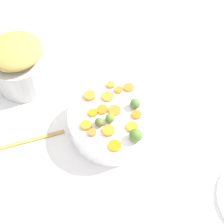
% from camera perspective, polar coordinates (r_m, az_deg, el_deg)
% --- Properties ---
extents(tabletop, '(2.40, 2.40, 0.02)m').
position_cam_1_polar(tabletop, '(0.99, 3.02, -2.86)').
color(tabletop, white).
rests_on(tabletop, ground).
extents(serving_bowl_carrots, '(0.27, 0.27, 0.09)m').
position_cam_1_polar(serving_bowl_carrots, '(0.93, -0.00, -1.87)').
color(serving_bowl_carrots, white).
rests_on(serving_bowl_carrots, tabletop).
extents(metal_pot, '(0.21, 0.21, 0.13)m').
position_cam_1_polar(metal_pot, '(1.09, -17.14, 7.94)').
color(metal_pot, '#B9BABA').
rests_on(metal_pot, tabletop).
extents(stuffing_mound, '(0.18, 0.18, 0.06)m').
position_cam_1_polar(stuffing_mound, '(1.03, -18.42, 11.32)').
color(stuffing_mound, '#B49547').
rests_on(stuffing_mound, metal_pot).
extents(carrot_slice_0, '(0.03, 0.03, 0.01)m').
position_cam_1_polar(carrot_slice_0, '(0.89, -3.80, -0.16)').
color(carrot_slice_0, orange).
rests_on(carrot_slice_0, serving_bowl_carrots).
extents(carrot_slice_1, '(0.03, 0.03, 0.01)m').
position_cam_1_polar(carrot_slice_1, '(0.86, -3.89, -4.03)').
color(carrot_slice_1, orange).
rests_on(carrot_slice_1, serving_bowl_carrots).
extents(carrot_slice_2, '(0.04, 0.04, 0.01)m').
position_cam_1_polar(carrot_slice_2, '(0.93, -4.37, 3.24)').
color(carrot_slice_2, orange).
rests_on(carrot_slice_2, serving_bowl_carrots).
extents(carrot_slice_3, '(0.05, 0.05, 0.01)m').
position_cam_1_polar(carrot_slice_3, '(0.93, -0.86, 3.05)').
color(carrot_slice_3, orange).
rests_on(carrot_slice_3, serving_bowl_carrots).
extents(carrot_slice_4, '(0.04, 0.04, 0.01)m').
position_cam_1_polar(carrot_slice_4, '(0.89, 4.81, -0.53)').
color(carrot_slice_4, orange).
rests_on(carrot_slice_4, serving_bowl_carrots).
extents(carrot_slice_5, '(0.04, 0.04, 0.01)m').
position_cam_1_polar(carrot_slice_5, '(0.86, -0.70, -3.69)').
color(carrot_slice_5, orange).
rests_on(carrot_slice_5, serving_bowl_carrots).
extents(carrot_slice_6, '(0.04, 0.04, 0.01)m').
position_cam_1_polar(carrot_slice_6, '(0.94, 1.27, 4.34)').
color(carrot_slice_6, orange).
rests_on(carrot_slice_6, serving_bowl_carrots).
extents(carrot_slice_7, '(0.04, 0.04, 0.01)m').
position_cam_1_polar(carrot_slice_7, '(0.84, 0.55, -6.60)').
color(carrot_slice_7, orange).
rests_on(carrot_slice_7, serving_bowl_carrots).
extents(carrot_slice_8, '(0.04, 0.04, 0.01)m').
position_cam_1_polar(carrot_slice_8, '(0.87, 3.96, -2.90)').
color(carrot_slice_8, orange).
rests_on(carrot_slice_8, serving_bowl_carrots).
extents(carrot_slice_9, '(0.04, 0.04, 0.01)m').
position_cam_1_polar(carrot_slice_9, '(0.95, 3.29, 4.82)').
color(carrot_slice_9, orange).
rests_on(carrot_slice_9, serving_bowl_carrots).
extents(carrot_slice_10, '(0.04, 0.04, 0.01)m').
position_cam_1_polar(carrot_slice_10, '(0.87, -5.06, -2.59)').
color(carrot_slice_10, orange).
rests_on(carrot_slice_10, serving_bowl_carrots).
extents(carrot_slice_11, '(0.05, 0.05, 0.01)m').
position_cam_1_polar(carrot_slice_11, '(0.90, -1.94, 0.50)').
color(carrot_slice_11, orange).
rests_on(carrot_slice_11, serving_bowl_carrots).
extents(carrot_slice_12, '(0.04, 0.04, 0.01)m').
position_cam_1_polar(carrot_slice_12, '(0.96, -0.27, 5.33)').
color(carrot_slice_12, orange).
rests_on(carrot_slice_12, serving_bowl_carrots).
extents(carrot_slice_13, '(0.05, 0.05, 0.01)m').
position_cam_1_polar(carrot_slice_13, '(0.90, 0.52, 0.33)').
color(carrot_slice_13, orange).
rests_on(carrot_slice_13, serving_bowl_carrots).
extents(brussels_sprout_0, '(0.03, 0.03, 0.03)m').
position_cam_1_polar(brussels_sprout_0, '(0.86, -2.45, -1.99)').
color(brussels_sprout_0, '#5C6C33').
rests_on(brussels_sprout_0, serving_bowl_carrots).
extents(brussels_sprout_1, '(0.03, 0.03, 0.03)m').
position_cam_1_polar(brussels_sprout_1, '(0.90, 4.59, 1.63)').
color(brussels_sprout_1, '#58783C').
rests_on(brussels_sprout_1, serving_bowl_carrots).
extents(brussels_sprout_2, '(0.03, 0.03, 0.03)m').
position_cam_1_polar(brussels_sprout_2, '(0.87, -0.29, -1.36)').
color(brussels_sprout_2, olive).
rests_on(brussels_sprout_2, serving_bowl_carrots).
extents(brussels_sprout_3, '(0.04, 0.04, 0.04)m').
position_cam_1_polar(brussels_sprout_3, '(0.84, 4.73, -4.52)').
color(brussels_sprout_3, '#577D31').
rests_on(brussels_sprout_3, serving_bowl_carrots).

